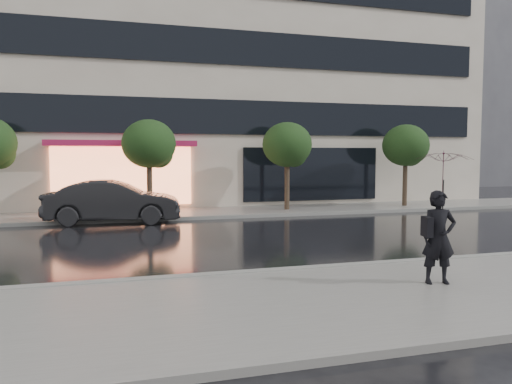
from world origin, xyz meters
name	(u,v)px	position (x,y,z in m)	size (l,w,h in m)	color
ground	(312,262)	(0.00, 0.00, 0.00)	(120.00, 120.00, 0.00)	black
sidewalk_near	(384,297)	(0.00, -3.25, 0.06)	(60.00, 4.50, 0.12)	slate
sidewalk_far	(220,212)	(0.00, 10.25, 0.06)	(60.00, 3.50, 0.12)	slate
curb_near	(330,268)	(0.00, -1.00, 0.07)	(60.00, 0.25, 0.14)	gray
curb_far	(229,217)	(0.00, 8.50, 0.07)	(60.00, 0.25, 0.14)	gray
office_building	(190,41)	(0.00, 17.97, 9.00)	(30.00, 12.76, 18.00)	beige
bg_building_right	(457,95)	(26.00, 28.00, 8.00)	(12.00, 12.00, 16.00)	#4C4C54
tree_mid_west	(150,146)	(-2.94, 10.03, 2.92)	(2.20, 2.20, 3.99)	#33261C
tree_mid_east	(288,146)	(3.06, 10.03, 2.92)	(2.20, 2.20, 3.99)	#33261C
tree_far_east	(406,147)	(9.06, 10.03, 2.92)	(2.20, 2.20, 3.99)	#33261C
parked_car	(114,202)	(-4.45, 8.30, 0.80)	(1.70, 4.88, 1.61)	black
pedestrian_with_umbrella	(442,196)	(1.37, -2.93, 1.78)	(1.22, 1.23, 2.51)	black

